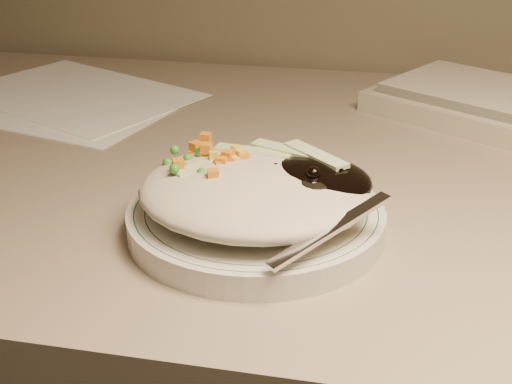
# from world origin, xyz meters

# --- Properties ---
(desk) EXTENTS (1.40, 0.70, 0.74)m
(desk) POSITION_xyz_m (0.00, 1.38, 0.54)
(desk) COLOR gray
(desk) RESTS_ON ground
(plate) EXTENTS (0.22, 0.22, 0.02)m
(plate) POSITION_xyz_m (-0.05, 1.21, 0.75)
(plate) COLOR silver
(plate) RESTS_ON desk
(plate_rim) EXTENTS (0.21, 0.21, 0.00)m
(plate_rim) POSITION_xyz_m (-0.05, 1.21, 0.76)
(plate_rim) COLOR #144723
(plate_rim) RESTS_ON plate
(meal) EXTENTS (0.21, 0.19, 0.05)m
(meal) POSITION_xyz_m (-0.04, 1.21, 0.78)
(meal) COLOR #B3AA91
(meal) RESTS_ON plate
(papers) EXTENTS (0.36, 0.34, 0.00)m
(papers) POSITION_xyz_m (-0.36, 1.52, 0.74)
(papers) COLOR white
(papers) RESTS_ON desk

